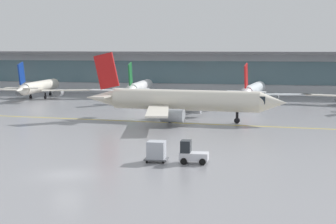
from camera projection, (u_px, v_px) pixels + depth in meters
name	position (u px, v px, depth m)	size (l,w,h in m)	color
ground_plane	(66.00, 175.00, 45.27)	(400.00, 400.00, 0.00)	gray
taxiway_centreline_stripe	(183.00, 123.00, 76.13)	(110.00, 0.36, 0.01)	yellow
terminal_concourse	(204.00, 72.00, 125.73)	(167.65, 11.00, 9.60)	#B2B7BC
gate_airplane_1	(40.00, 87.00, 113.69)	(21.88, 23.58, 7.81)	silver
gate_airplane_2	(140.00, 88.00, 111.80)	(21.89, 23.57, 7.81)	white
gate_airplane_3	(253.00, 90.00, 104.66)	(21.82, 23.58, 7.81)	white
taxiing_regional_jet	(183.00, 101.00, 77.83)	(29.72, 27.53, 9.84)	silver
baggage_tug	(192.00, 154.00, 49.69)	(2.64, 1.69, 2.10)	silver
cargo_dolly_lead	(156.00, 151.00, 50.23)	(2.15, 1.66, 1.94)	#595B60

